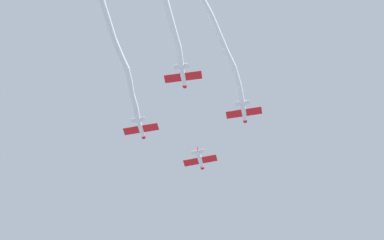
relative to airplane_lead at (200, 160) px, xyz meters
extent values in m
ellipsoid|color=white|center=(0.09, -0.03, -0.01)|extent=(4.04, 1.81, 0.81)
sphere|color=red|center=(-1.73, 0.47, -0.01)|extent=(0.84, 0.84, 0.69)
ellipsoid|color=#1E2D4C|center=(-0.38, 0.10, 0.29)|extent=(1.10, 0.78, 0.43)
cube|color=red|center=(-0.04, 0.01, -0.12)|extent=(2.80, 5.92, 0.11)
cube|color=white|center=(1.70, -0.46, 0.06)|extent=(1.32, 2.37, 0.09)
cube|color=red|center=(1.63, -0.44, 0.49)|extent=(0.90, 0.34, 1.12)
ellipsoid|color=white|center=(6.73, -10.00, -0.41)|extent=(4.04, 1.69, 0.81)
sphere|color=red|center=(4.89, -9.57, -0.41)|extent=(0.83, 0.83, 0.69)
ellipsoid|color=#1E2D4C|center=(6.25, -9.88, -0.11)|extent=(1.09, 0.75, 0.43)
cube|color=red|center=(6.60, -9.97, -0.52)|extent=(2.62, 5.92, 0.11)
cube|color=white|center=(8.35, -10.37, -0.34)|extent=(1.25, 2.36, 0.09)
cube|color=red|center=(8.28, -10.35, 0.09)|extent=(0.90, 0.31, 1.12)
cylinder|color=white|center=(9.74, -10.59, -0.34)|extent=(2.35, 1.11, 1.06)
cylinder|color=white|center=(11.93, -11.00, -0.19)|extent=(2.45, 1.31, 0.88)
cylinder|color=white|center=(14.23, -11.39, -0.13)|extent=(2.46, 1.08, 0.87)
cylinder|color=white|center=(16.54, -11.71, -0.11)|extent=(2.41, 1.19, 0.83)
cylinder|color=white|center=(18.71, -12.34, 0.05)|extent=(2.52, 1.63, 1.19)
cylinder|color=white|center=(21.01, -13.25, 0.43)|extent=(2.93, 1.72, 1.30)
cylinder|color=white|center=(23.41, -14.06, 0.85)|extent=(2.65, 1.44, 1.24)
cylinder|color=white|center=(25.71, -14.68, 1.15)|extent=(2.59, 1.38, 1.03)
sphere|color=white|center=(8.66, -10.44, -0.46)|extent=(0.82, 0.82, 0.82)
sphere|color=white|center=(10.81, -10.74, -0.22)|extent=(0.82, 0.82, 0.82)
sphere|color=white|center=(13.05, -11.25, -0.16)|extent=(0.82, 0.82, 0.82)
sphere|color=white|center=(15.40, -11.52, -0.11)|extent=(0.82, 0.82, 0.82)
sphere|color=white|center=(17.68, -11.90, -0.12)|extent=(0.82, 0.82, 0.82)
sphere|color=white|center=(19.75, -12.78, 0.21)|extent=(0.82, 0.82, 0.82)
sphere|color=white|center=(22.26, -13.73, 0.66)|extent=(0.82, 0.82, 0.82)
sphere|color=white|center=(24.55, -14.38, 1.05)|extent=(0.82, 0.82, 0.82)
sphere|color=white|center=(26.87, -14.97, 1.25)|extent=(0.82, 0.82, 0.82)
ellipsoid|color=white|center=(10.07, 6.61, 0.29)|extent=(4.04, 1.63, 0.81)
sphere|color=red|center=(8.22, 7.01, 0.29)|extent=(0.82, 0.82, 0.69)
ellipsoid|color=#1E2D4C|center=(9.58, 6.72, 0.59)|extent=(1.08, 0.74, 0.43)
cube|color=red|center=(9.93, 6.64, 0.18)|extent=(2.54, 5.92, 0.11)
cube|color=white|center=(11.69, 6.26, 0.36)|extent=(1.21, 2.36, 0.09)
cube|color=red|center=(11.61, 6.28, 0.79)|extent=(0.90, 0.30, 1.12)
cylinder|color=white|center=(13.47, 5.83, 0.37)|extent=(3.19, 1.49, 1.04)
cylinder|color=white|center=(16.52, 4.92, 0.63)|extent=(3.48, 1.82, 1.06)
cylinder|color=white|center=(19.46, 3.67, 0.84)|extent=(3.12, 2.12, 0.97)
cylinder|color=white|center=(22.29, 2.28, 0.97)|extent=(3.30, 2.05, 0.86)
cylinder|color=white|center=(25.12, 1.01, 0.90)|extent=(3.06, 1.91, 1.00)
cylinder|color=white|center=(27.90, -0.39, 0.71)|extent=(3.30, 2.28, 1.00)
sphere|color=white|center=(12.00, 6.20, 0.24)|extent=(0.78, 0.78, 0.78)
sphere|color=white|center=(14.94, 5.46, 0.49)|extent=(0.78, 0.78, 0.78)
sphere|color=white|center=(18.11, 4.38, 0.76)|extent=(0.78, 0.78, 0.78)
sphere|color=white|center=(20.82, 2.95, 0.93)|extent=(0.78, 0.78, 0.78)
sphere|color=white|center=(23.77, 1.61, 1.00)|extent=(0.78, 0.78, 0.78)
sphere|color=white|center=(26.46, 0.40, 0.80)|extent=(0.78, 0.78, 0.78)
ellipsoid|color=white|center=(16.70, -3.36, -0.21)|extent=(4.04, 1.50, 0.81)
sphere|color=red|center=(14.84, -3.02, -0.21)|extent=(0.80, 0.80, 0.69)
ellipsoid|color=#1E2D4C|center=(16.22, -3.27, 0.09)|extent=(1.07, 0.71, 0.43)
cube|color=red|center=(16.57, -3.33, -0.32)|extent=(2.35, 5.91, 0.11)
cube|color=white|center=(18.34, -3.65, -0.14)|extent=(1.14, 2.35, 0.09)
cube|color=red|center=(18.26, -3.64, 0.29)|extent=(0.91, 0.27, 1.12)
cylinder|color=white|center=(20.07, -3.90, -0.22)|extent=(2.97, 1.27, 0.95)
cylinder|color=white|center=(22.92, -4.50, -0.19)|extent=(3.11, 1.65, 0.89)
cylinder|color=white|center=(25.90, -5.33, -0.14)|extent=(3.33, 1.70, 0.98)
sphere|color=white|center=(18.65, -3.71, -0.26)|extent=(0.88, 0.88, 0.88)
sphere|color=white|center=(21.49, -4.10, -0.19)|extent=(0.88, 0.88, 0.88)
sphere|color=white|center=(24.36, -4.90, -0.19)|extent=(0.88, 0.88, 0.88)
sphere|color=white|center=(27.43, -5.75, -0.10)|extent=(0.88, 0.88, 0.88)
camera|label=1|loc=(57.98, -3.39, -70.33)|focal=49.69mm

